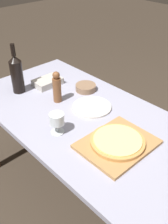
{
  "coord_description": "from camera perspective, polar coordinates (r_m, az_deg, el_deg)",
  "views": [
    {
      "loc": [
        -0.86,
        -0.81,
        1.63
      ],
      "look_at": [
        -0.04,
        0.08,
        0.79
      ],
      "focal_mm": 42.0,
      "sensor_mm": 36.0,
      "label": 1
    }
  ],
  "objects": [
    {
      "name": "ground_plane",
      "position": [
        2.01,
        2.52,
        -19.55
      ],
      "size": [
        12.0,
        12.0,
        0.0
      ],
      "primitive_type": "plane",
      "color": "#382D23"
    },
    {
      "name": "dining_table",
      "position": [
        1.54,
        3.13,
        -5.23
      ],
      "size": [
        0.8,
        1.79,
        0.73
      ],
      "color": "#9393A8",
      "rests_on": "ground_plane"
    },
    {
      "name": "cutting_board",
      "position": [
        1.35,
        7.25,
        -6.94
      ],
      "size": [
        0.37,
        0.3,
        0.02
      ],
      "color": "#A87A47",
      "rests_on": "dining_table"
    },
    {
      "name": "pizza",
      "position": [
        1.34,
        7.31,
        -6.29
      ],
      "size": [
        0.28,
        0.28,
        0.02
      ],
      "color": "#C68947",
      "rests_on": "cutting_board"
    },
    {
      "name": "wine_bottle",
      "position": [
        1.79,
        -14.45,
        8.11
      ],
      "size": [
        0.08,
        0.08,
        0.34
      ],
      "color": "black",
      "rests_on": "dining_table"
    },
    {
      "name": "pepper_mill",
      "position": [
        1.65,
        -5.91,
        5.31
      ],
      "size": [
        0.05,
        0.05,
        0.21
      ],
      "color": "brown",
      "rests_on": "dining_table"
    },
    {
      "name": "wine_glass",
      "position": [
        1.39,
        -5.94,
        -1.7
      ],
      "size": [
        0.08,
        0.08,
        0.12
      ],
      "color": "silver",
      "rests_on": "dining_table"
    },
    {
      "name": "small_bowl",
      "position": [
        1.8,
        0.38,
        5.36
      ],
      "size": [
        0.14,
        0.14,
        0.04
      ],
      "color": "#84664C",
      "rests_on": "dining_table"
    },
    {
      "name": "dinner_plate",
      "position": [
        1.62,
        1.73,
        1.11
      ],
      "size": [
        0.24,
        0.24,
        0.01
      ],
      "color": "silver",
      "rests_on": "dining_table"
    },
    {
      "name": "food_container",
      "position": [
        1.89,
        -7.92,
        6.5
      ],
      "size": [
        0.19,
        0.13,
        0.05
      ],
      "color": "#BCB7AD",
      "rests_on": "dining_table"
    }
  ]
}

